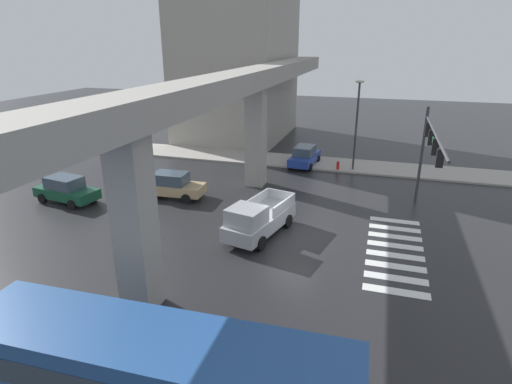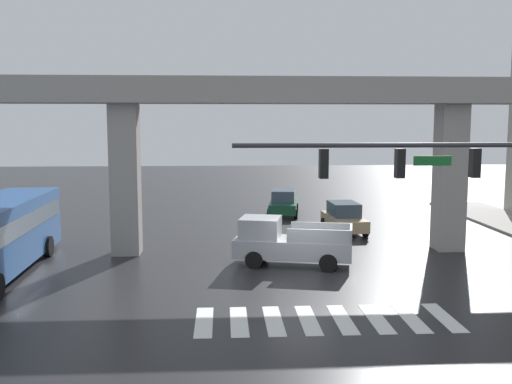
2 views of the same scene
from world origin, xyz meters
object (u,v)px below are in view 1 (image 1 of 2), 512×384
sedan_dark_green (66,190)px  fire_hydrant (338,166)px  city_bus (156,375)px  pickup_truck (258,220)px  sedan_blue (305,156)px  street_lamp_near_corner (357,115)px  sedan_tan (172,185)px  traffic_signal_mast (430,144)px

sedan_dark_green → fire_hydrant: sedan_dark_green is taller
city_bus → pickup_truck: bearing=3.8°
pickup_truck → fire_hydrant: (13.41, -2.82, -0.56)m
pickup_truck → sedan_blue: bearing=0.3°
street_lamp_near_corner → sedan_dark_green: bearing=125.5°
fire_hydrant → pickup_truck: bearing=168.1°
street_lamp_near_corner → fire_hydrant: size_ratio=8.52×
pickup_truck → sedan_blue: (14.14, 0.08, -0.14)m
sedan_dark_green → sedan_tan: 6.84m
pickup_truck → sedan_blue: size_ratio=1.22×
sedan_blue → street_lamp_near_corner: bearing=-94.7°
sedan_blue → fire_hydrant: 3.03m
sedan_dark_green → sedan_tan: (2.80, -6.24, 0.00)m
sedan_tan → street_lamp_near_corner: street_lamp_near_corner is taller
sedan_blue → street_lamp_near_corner: street_lamp_near_corner is taller
city_bus → fire_hydrant: 25.63m
traffic_signal_mast → street_lamp_near_corner: size_ratio=1.50×
sedan_blue → sedan_dark_green: same height
traffic_signal_mast → street_lamp_near_corner: bearing=26.5°
city_bus → sedan_tan: 18.13m
sedan_blue → sedan_tan: size_ratio=1.01×
pickup_truck → traffic_signal_mast: 10.42m
sedan_blue → traffic_signal_mast: (-9.50, -8.65, 3.83)m
city_bus → sedan_tan: city_bus is taller
sedan_dark_green → sedan_tan: size_ratio=1.03×
pickup_truck → traffic_signal_mast: (4.64, -8.56, 3.69)m
sedan_blue → sedan_tan: same height
city_bus → sedan_dark_green: (13.40, 14.33, -0.87)m
sedan_tan → pickup_truck: bearing=-119.4°
sedan_dark_green → city_bus: bearing=-133.1°
city_bus → street_lamp_near_corner: size_ratio=1.50×
pickup_truck → city_bus: 12.15m
sedan_dark_green → traffic_signal_mast: size_ratio=0.41×
traffic_signal_mast → fire_hydrant: bearing=33.2°
sedan_tan → fire_hydrant: bearing=-47.4°
sedan_dark_green → pickup_truck: bearing=-95.5°
sedan_dark_green → traffic_signal_mast: traffic_signal_mast is taller
street_lamp_near_corner → fire_hydrant: 4.31m
sedan_dark_green → traffic_signal_mast: 22.67m
pickup_truck → sedan_blue: 14.14m
city_bus → sedan_dark_green: bearing=46.9°
pickup_truck → sedan_dark_green: pickup_truck is taller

